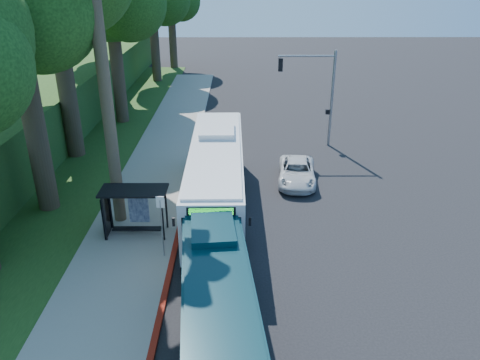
{
  "coord_description": "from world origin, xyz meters",
  "views": [
    {
      "loc": [
        -2.0,
        -23.14,
        12.21
      ],
      "look_at": [
        -1.89,
        1.0,
        1.22
      ],
      "focal_mm": 35.0,
      "sensor_mm": 36.0,
      "label": 1
    }
  ],
  "objects_px": {
    "bus_shelter": "(130,202)",
    "white_bus": "(217,174)",
    "pickup": "(297,172)",
    "teal_bus": "(216,291)"
  },
  "relations": [
    {
      "from": "pickup",
      "to": "teal_bus",
      "type": "bearing_deg",
      "value": -103.33
    },
    {
      "from": "pickup",
      "to": "white_bus",
      "type": "bearing_deg",
      "value": -141.09
    },
    {
      "from": "teal_bus",
      "to": "pickup",
      "type": "xyz_separation_m",
      "value": [
        4.44,
        12.88,
        -0.95
      ]
    },
    {
      "from": "teal_bus",
      "to": "pickup",
      "type": "bearing_deg",
      "value": 65.36
    },
    {
      "from": "white_bus",
      "to": "teal_bus",
      "type": "distance_m",
      "value": 9.73
    },
    {
      "from": "teal_bus",
      "to": "white_bus",
      "type": "bearing_deg",
      "value": 86.62
    },
    {
      "from": "bus_shelter",
      "to": "white_bus",
      "type": "height_order",
      "value": "white_bus"
    },
    {
      "from": "bus_shelter",
      "to": "white_bus",
      "type": "xyz_separation_m",
      "value": [
        4.09,
        3.08,
        0.11
      ]
    },
    {
      "from": "bus_shelter",
      "to": "white_bus",
      "type": "relative_size",
      "value": 0.24
    },
    {
      "from": "bus_shelter",
      "to": "pickup",
      "type": "height_order",
      "value": "bus_shelter"
    }
  ]
}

